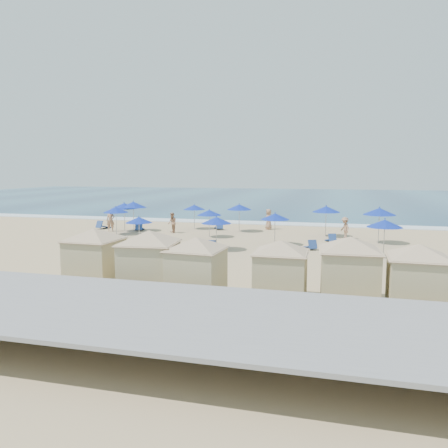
{
  "coord_description": "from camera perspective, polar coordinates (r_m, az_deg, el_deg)",
  "views": [
    {
      "loc": [
        7.54,
        -26.36,
        5.16
      ],
      "look_at": [
        -0.19,
        3.0,
        1.42
      ],
      "focal_mm": 35.0,
      "sensor_mm": 36.0,
      "label": 1
    }
  ],
  "objects": [
    {
      "name": "ground",
      "position": [
        27.9,
        -1.2,
        -3.63
      ],
      "size": [
        160.0,
        160.0,
        0.0
      ],
      "primitive_type": "plane",
      "color": "tan",
      "rests_on": "ground"
    },
    {
      "name": "ocean",
      "position": [
        81.87,
        9.44,
        3.34
      ],
      "size": [
        160.0,
        80.0,
        0.06
      ],
      "primitive_type": "cube",
      "color": "navy",
      "rests_on": "ground"
    },
    {
      "name": "surf_line",
      "position": [
        42.84,
        4.5,
        0.14
      ],
      "size": [
        160.0,
        2.5,
        0.08
      ],
      "primitive_type": "cube",
      "color": "white",
      "rests_on": "ground"
    },
    {
      "name": "seawall",
      "position": [
        15.58,
        -15.18,
        -10.06
      ],
      "size": [
        160.0,
        6.1,
        1.22
      ],
      "color": "gray",
      "rests_on": "ground"
    },
    {
      "name": "trash_bin",
      "position": [
        24.74,
        -7.4,
        -4.11
      ],
      "size": [
        1.06,
        1.06,
        0.82
      ],
      "primitive_type": "cube",
      "rotation": [
        0.0,
        0.0,
        0.38
      ],
      "color": "black",
      "rests_on": "ground"
    },
    {
      "name": "cabana_0",
      "position": [
        20.43,
        -16.56,
        -3.21
      ],
      "size": [
        4.54,
        4.54,
        2.85
      ],
      "color": "tan",
      "rests_on": "ground"
    },
    {
      "name": "cabana_1",
      "position": [
        18.55,
        -9.74,
        -3.85
      ],
      "size": [
        4.69,
        4.69,
        2.96
      ],
      "color": "tan",
      "rests_on": "ground"
    },
    {
      "name": "cabana_2",
      "position": [
        17.65,
        -3.64,
        -4.68
      ],
      "size": [
        4.4,
        4.4,
        2.76
      ],
      "color": "tan",
      "rests_on": "ground"
    },
    {
      "name": "cabana_3",
      "position": [
        17.38,
        7.42,
        -5.06
      ],
      "size": [
        4.28,
        4.28,
        2.69
      ],
      "color": "tan",
      "rests_on": "ground"
    },
    {
      "name": "cabana_4",
      "position": [
        17.51,
        16.1,
        -4.76
      ],
      "size": [
        4.64,
        4.64,
        2.91
      ],
      "color": "tan",
      "rests_on": "ground"
    },
    {
      "name": "cabana_5",
      "position": [
        17.39,
        24.04,
        -5.44
      ],
      "size": [
        4.42,
        4.42,
        2.78
      ],
      "color": "tan",
      "rests_on": "ground"
    },
    {
      "name": "umbrella_0",
      "position": [
        37.93,
        -12.91,
        2.33
      ],
      "size": [
        2.2,
        2.2,
        2.5
      ],
      "color": "#A5A8AD",
      "rests_on": "ground"
    },
    {
      "name": "umbrella_1",
      "position": [
        36.12,
        -13.94,
        1.81
      ],
      "size": [
        2.04,
        2.04,
        2.32
      ],
      "color": "#A5A8AD",
      "rests_on": "ground"
    },
    {
      "name": "umbrella_2",
      "position": [
        37.8,
        -11.76,
        2.49
      ],
      "size": [
        2.3,
        2.3,
        2.61
      ],
      "color": "#A5A8AD",
      "rests_on": "ground"
    },
    {
      "name": "umbrella_3",
      "position": [
        30.05,
        -11.05,
        0.53
      ],
      "size": [
        1.85,
        1.85,
        2.11
      ],
      "color": "#A5A8AD",
      "rests_on": "ground"
    },
    {
      "name": "umbrella_4",
      "position": [
        38.52,
        -3.91,
        2.2
      ],
      "size": [
        1.96,
        1.96,
        2.23
      ],
      "color": "#A5A8AD",
      "rests_on": "ground"
    },
    {
      "name": "umbrella_5",
      "position": [
        33.66,
        -1.95,
        1.5
      ],
      "size": [
        1.95,
        1.95,
        2.21
      ],
      "color": "#A5A8AD",
      "rests_on": "ground"
    },
    {
      "name": "umbrella_6",
      "position": [
        28.13,
        -1.0,
        0.5
      ],
      "size": [
        1.99,
        1.99,
        2.27
      ],
      "color": "#A5A8AD",
      "rests_on": "ground"
    },
    {
      "name": "umbrella_7",
      "position": [
        36.79,
        2.0,
        2.23
      ],
      "size": [
        2.11,
        2.11,
        2.4
      ],
      "color": "#A5A8AD",
      "rests_on": "ground"
    },
    {
      "name": "umbrella_8",
      "position": [
        30.28,
        6.69,
        0.98
      ],
      "size": [
        2.02,
        2.02,
        2.3
      ],
      "color": "#A5A8AD",
      "rests_on": "ground"
    },
    {
      "name": "umbrella_9",
      "position": [
        34.85,
        13.2,
        1.9
      ],
      "size": [
        2.19,
        2.19,
        2.49
      ],
      "color": "#A5A8AD",
      "rests_on": "ground"
    },
    {
      "name": "umbrella_10",
      "position": [
        32.6,
        19.64,
        1.56
      ],
      "size": [
        2.32,
        2.32,
        2.63
      ],
      "color": "#A5A8AD",
      "rests_on": "ground"
    },
    {
      "name": "umbrella_11",
      "position": [
        27.17,
        20.26,
        0.07
      ],
      "size": [
        2.1,
        2.1,
        2.39
      ],
      "color": "#A5A8AD",
      "rests_on": "ground"
    },
    {
      "name": "beach_chair_0",
      "position": [
        40.23,
        -15.61,
        -0.22
      ],
      "size": [
        0.89,
        1.49,
        0.77
      ],
      "color": "navy",
      "rests_on": "ground"
    },
    {
      "name": "beach_chair_1",
      "position": [
        38.14,
        -10.97,
        -0.48
      ],
      "size": [
        0.95,
        1.47,
        0.75
      ],
      "color": "navy",
      "rests_on": "ground"
    },
    {
      "name": "beach_chair_2",
      "position": [
        38.23,
        -0.68,
        -0.32
      ],
      "size": [
        1.12,
        1.54,
        0.78
      ],
      "color": "navy",
      "rests_on": "ground"
    },
    {
      "name": "beach_chair_3",
      "position": [
        28.24,
        -1.62,
        -2.98
      ],
      "size": [
        0.85,
        1.43,
        0.74
      ],
      "color": "navy",
      "rests_on": "ground"
    },
    {
      "name": "beach_chair_4",
      "position": [
        29.19,
        11.26,
        -2.82
      ],
      "size": [
        1.02,
        1.37,
        0.69
      ],
      "color": "navy",
      "rests_on": "ground"
    },
    {
      "name": "beach_chair_5",
      "position": [
        32.38,
        13.8,
        -1.92
      ],
      "size": [
        0.88,
        1.34,
        0.68
      ],
      "color": "navy",
      "rests_on": "ground"
    },
    {
      "name": "beachgoer_0",
      "position": [
        38.24,
        -14.6,
        0.45
      ],
      "size": [
        0.8,
        0.68,
        1.87
      ],
      "primitive_type": "imported",
      "rotation": [
        0.0,
        0.0,
        0.41
      ],
      "color": "#A17659",
      "rests_on": "ground"
    },
    {
      "name": "beachgoer_1",
      "position": [
        36.35,
        -6.78,
        0.16
      ],
      "size": [
        1.02,
        1.04,
        1.69
      ],
      "primitive_type": "imported",
      "rotation": [
        0.0,
        0.0,
        5.41
      ],
      "color": "#A17659",
      "rests_on": "ground"
    },
    {
      "name": "beachgoer_2",
      "position": [
        34.15,
        15.5,
        -0.51
      ],
      "size": [
        1.01,
        1.24,
        1.67
      ],
      "primitive_type": "imported",
      "rotation": [
        0.0,
        0.0,
        5.14
      ],
      "color": "#A17659",
      "rests_on": "ground"
    },
    {
      "name": "beachgoer_3",
      "position": [
        38.45,
        5.85,
        0.63
      ],
      "size": [
        0.67,
        0.94,
        1.8
      ],
      "primitive_type": "imported",
      "rotation": [
        0.0,
        0.0,
        4.83
      ],
      "color": "#A17659",
      "rests_on": "ground"
    }
  ]
}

